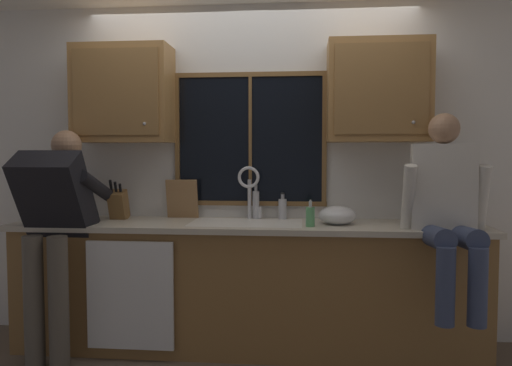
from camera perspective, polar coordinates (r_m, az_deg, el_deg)
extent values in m
cube|color=silver|center=(3.97, -0.52, 1.30)|extent=(5.70, 0.12, 2.55)
cube|color=black|center=(3.90, -0.68, 4.94)|extent=(1.10, 0.02, 0.95)
cube|color=brown|center=(3.93, -0.70, 12.14)|extent=(1.17, 0.02, 0.04)
cube|color=brown|center=(3.91, -0.69, -2.30)|extent=(1.17, 0.02, 0.04)
cube|color=brown|center=(3.99, -8.86, 4.86)|extent=(0.03, 0.02, 0.95)
cube|color=brown|center=(3.87, 7.72, 4.92)|extent=(0.03, 0.02, 0.95)
cube|color=brown|center=(3.88, -0.70, 4.94)|extent=(0.02, 0.02, 0.95)
cube|color=olive|center=(3.75, -1.09, -11.78)|extent=(3.30, 0.58, 0.88)
cube|color=beige|center=(3.63, -1.13, -4.84)|extent=(3.36, 0.62, 0.04)
cube|color=white|center=(3.61, -14.00, -12.19)|extent=(0.60, 0.02, 0.74)
cube|color=#9E703D|center=(3.98, -14.70, 9.63)|extent=(0.72, 0.33, 0.72)
cube|color=olive|center=(3.82, -15.59, 9.88)|extent=(0.64, 0.01, 0.62)
sphere|color=#B2B2B7|center=(3.72, -12.47, 6.54)|extent=(0.02, 0.02, 0.02)
cube|color=#9E703D|center=(3.78, 13.57, 9.98)|extent=(0.72, 0.33, 0.72)
cube|color=olive|center=(3.61, 13.96, 10.29)|extent=(0.64, 0.01, 0.62)
sphere|color=#B2B2B7|center=(3.62, 17.32, 6.55)|extent=(0.02, 0.02, 0.02)
cube|color=white|center=(3.64, -1.17, -4.66)|extent=(0.80, 0.46, 0.02)
cube|color=beige|center=(3.69, -4.27, -6.15)|extent=(0.36, 0.42, 0.20)
cube|color=beige|center=(3.64, 1.98, -6.26)|extent=(0.36, 0.42, 0.20)
cube|color=white|center=(3.66, -1.17, -6.21)|extent=(0.04, 0.42, 0.20)
cylinder|color=silver|center=(3.84, -0.79, -1.84)|extent=(0.03, 0.03, 0.30)
torus|color=silver|center=(3.77, -0.89, 0.65)|extent=(0.16, 0.02, 0.16)
cylinder|color=silver|center=(3.84, 0.40, -3.33)|extent=(0.03, 0.03, 0.09)
cylinder|color=#595147|center=(3.72, -23.75, -12.18)|extent=(0.13, 0.13, 0.88)
cylinder|color=#595147|center=(3.64, -21.35, -12.46)|extent=(0.13, 0.13, 0.88)
cube|color=black|center=(3.68, -21.77, -1.33)|extent=(0.44, 0.48, 0.61)
sphere|color=#A57A5B|center=(3.85, -20.57, 4.02)|extent=(0.21, 0.21, 0.21)
cylinder|color=black|center=(3.94, -23.44, -0.34)|extent=(0.09, 0.52, 0.26)
cylinder|color=black|center=(3.75, -17.54, -0.40)|extent=(0.09, 0.52, 0.26)
cylinder|color=#384260|center=(3.34, 19.67, -5.78)|extent=(0.14, 0.43, 0.16)
cylinder|color=#384260|center=(3.39, 22.64, -5.72)|extent=(0.14, 0.43, 0.16)
cylinder|color=#384260|center=(3.18, 20.56, -10.86)|extent=(0.11, 0.11, 0.46)
cylinder|color=#384260|center=(3.23, 23.70, -10.70)|extent=(0.11, 0.11, 0.46)
cube|color=beige|center=(3.54, 20.31, -0.39)|extent=(0.42, 0.25, 0.56)
sphere|color=#A57A5B|center=(3.53, 20.44, 5.77)|extent=(0.20, 0.20, 0.20)
cylinder|color=beige|center=(3.44, 16.79, -1.76)|extent=(0.08, 0.20, 0.47)
cylinder|color=beige|center=(3.56, 24.07, -1.74)|extent=(0.08, 0.20, 0.47)
cube|color=brown|center=(3.96, -15.22, -2.45)|extent=(0.12, 0.18, 0.25)
cylinder|color=black|center=(3.91, -16.04, -0.30)|extent=(0.02, 0.05, 0.09)
cylinder|color=black|center=(3.90, -15.54, -0.41)|extent=(0.02, 0.04, 0.08)
cylinder|color=black|center=(3.89, -15.05, -0.52)|extent=(0.02, 0.04, 0.06)
cube|color=#997047|center=(3.93, -8.32, -1.79)|extent=(0.24, 0.08, 0.30)
ellipsoid|color=silver|center=(3.62, 9.14, -3.64)|extent=(0.27, 0.27, 0.13)
cylinder|color=#59A566|center=(3.47, 6.14, -3.82)|extent=(0.06, 0.06, 0.13)
cylinder|color=silver|center=(3.46, 6.14, -2.40)|extent=(0.02, 0.02, 0.04)
cylinder|color=silver|center=(3.44, 6.15, -2.00)|extent=(0.01, 0.04, 0.01)
cylinder|color=#B7B7BC|center=(3.85, -0.02, -2.50)|extent=(0.05, 0.05, 0.21)
cylinder|color=#929296|center=(3.84, -0.02, -0.55)|extent=(0.02, 0.02, 0.05)
cylinder|color=black|center=(3.84, -0.02, -0.07)|extent=(0.03, 0.03, 0.01)
cylinder|color=#B7B7BC|center=(3.83, 3.01, -2.97)|extent=(0.06, 0.06, 0.15)
cylinder|color=#929296|center=(3.82, 3.02, -1.55)|extent=(0.03, 0.03, 0.04)
cylinder|color=black|center=(3.81, 3.02, -1.17)|extent=(0.03, 0.03, 0.01)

